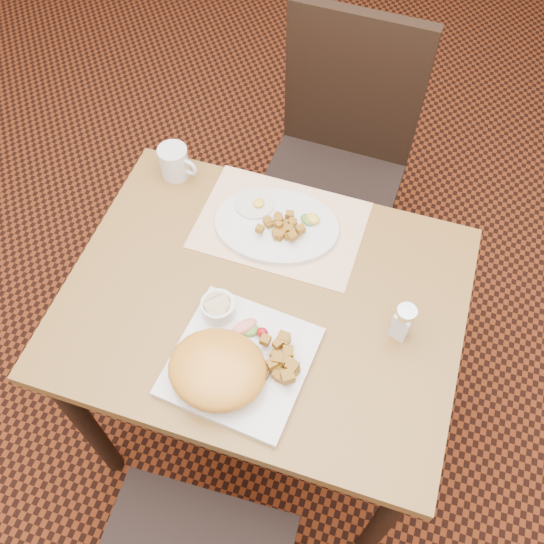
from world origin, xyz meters
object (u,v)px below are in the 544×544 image
at_px(plate_oval, 276,226).
at_px(coffee_mug, 175,162).
at_px(table, 263,321).
at_px(plate_square, 241,361).
at_px(salt_shaker, 403,322).
at_px(chair_far, 337,156).

distance_m(plate_oval, coffee_mug, 0.32).
bearing_deg(plate_oval, table, -81.16).
relative_size(plate_square, salt_shaker, 2.80).
relative_size(plate_oval, salt_shaker, 3.05).
height_order(table, coffee_mug, coffee_mug).
bearing_deg(salt_shaker, plate_oval, 150.97).
distance_m(table, salt_shaker, 0.35).
xyz_separation_m(chair_far, plate_square, (-0.01, -0.85, 0.22)).
distance_m(table, coffee_mug, 0.47).
relative_size(chair_far, plate_oval, 3.19).
height_order(table, salt_shaker, salt_shaker).
xyz_separation_m(plate_oval, salt_shaker, (0.34, -0.19, 0.04)).
relative_size(table, plate_oval, 2.96).
bearing_deg(salt_shaker, coffee_mug, 156.38).
relative_size(plate_square, coffee_mug, 2.60).
bearing_deg(coffee_mug, chair_far, 48.19).
bearing_deg(chair_far, table, 90.63).
bearing_deg(table, plate_square, -87.94).
distance_m(table, plate_square, 0.20).
xyz_separation_m(chair_far, coffee_mug, (-0.35, -0.39, 0.25)).
bearing_deg(chair_far, plate_square, 91.32).
bearing_deg(plate_square, chair_far, 89.25).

